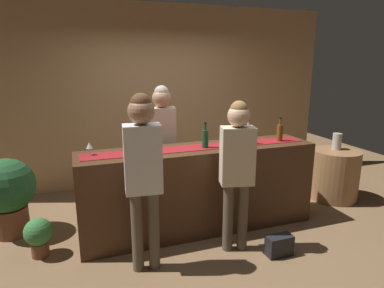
{
  "coord_description": "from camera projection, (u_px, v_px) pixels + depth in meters",
  "views": [
    {
      "loc": [
        -1.35,
        -3.52,
        1.99
      ],
      "look_at": [
        -0.09,
        0.0,
        1.07
      ],
      "focal_mm": 31.24,
      "sensor_mm": 36.0,
      "label": 1
    }
  ],
  "objects": [
    {
      "name": "wine_glass_mid_counter",
      "position": [
        151.0,
        143.0,
        3.66
      ],
      "size": [
        0.07,
        0.07,
        0.14
      ],
      "color": "silver",
      "rests_on": "bar_counter"
    },
    {
      "name": "potted_plant_small",
      "position": [
        39.0,
        235.0,
        3.48
      ],
      "size": [
        0.29,
        0.29,
        0.42
      ],
      "color": "brown",
      "rests_on": "ground"
    },
    {
      "name": "handbag",
      "position": [
        279.0,
        245.0,
        3.52
      ],
      "size": [
        0.28,
        0.14,
        0.22
      ],
      "primitive_type": "cube",
      "color": "black",
      "rests_on": "ground"
    },
    {
      "name": "wine_bottle_amber",
      "position": [
        280.0,
        132.0,
        4.18
      ],
      "size": [
        0.07,
        0.07,
        0.3
      ],
      "color": "brown",
      "rests_on": "bar_counter"
    },
    {
      "name": "round_side_table",
      "position": [
        335.0,
        175.0,
        4.95
      ],
      "size": [
        0.68,
        0.68,
        0.74
      ],
      "primitive_type": "cylinder",
      "color": "#996B42",
      "rests_on": "ground"
    },
    {
      "name": "wine_bottle_clear",
      "position": [
        248.0,
        135.0,
        4.03
      ],
      "size": [
        0.07,
        0.07,
        0.3
      ],
      "color": "#B2C6C1",
      "rests_on": "bar_counter"
    },
    {
      "name": "customer_sipping",
      "position": [
        237.0,
        162.0,
        3.43
      ],
      "size": [
        0.38,
        0.28,
        1.63
      ],
      "rotation": [
        0.0,
        0.0,
        -0.25
      ],
      "color": "brown",
      "rests_on": "ground"
    },
    {
      "name": "wine_bottle_green",
      "position": [
        205.0,
        138.0,
        3.84
      ],
      "size": [
        0.07,
        0.07,
        0.3
      ],
      "color": "#194723",
      "rests_on": "bar_counter"
    },
    {
      "name": "counter_runner_cloth",
      "position": [
        200.0,
        147.0,
        3.89
      ],
      "size": [
        2.67,
        0.28,
        0.01
      ],
      "primitive_type": "cube",
      "color": "maroon",
      "rests_on": "bar_counter"
    },
    {
      "name": "back_wall",
      "position": [
        159.0,
        96.0,
        5.53
      ],
      "size": [
        6.0,
        0.12,
        2.9
      ],
      "primitive_type": "cube",
      "color": "tan",
      "rests_on": "ground"
    },
    {
      "name": "bartender",
      "position": [
        162.0,
        136.0,
        4.32
      ],
      "size": [
        0.37,
        0.25,
        1.71
      ],
      "rotation": [
        0.0,
        0.0,
        2.99
      ],
      "color": "#26262B",
      "rests_on": "ground"
    },
    {
      "name": "customer_browsing",
      "position": [
        143.0,
        165.0,
        3.06
      ],
      "size": [
        0.36,
        0.24,
        1.73
      ],
      "rotation": [
        0.0,
        0.0,
        -0.1
      ],
      "color": "brown",
      "rests_on": "ground"
    },
    {
      "name": "bar_counter",
      "position": [
        199.0,
        189.0,
        4.02
      ],
      "size": [
        2.81,
        0.6,
        1.02
      ],
      "primitive_type": "cube",
      "color": "#472B19",
      "rests_on": "ground"
    },
    {
      "name": "wine_glass_near_customer",
      "position": [
        89.0,
        146.0,
        3.53
      ],
      "size": [
        0.07,
        0.07,
        0.14
      ],
      "color": "silver",
      "rests_on": "bar_counter"
    },
    {
      "name": "vase_on_side_table",
      "position": [
        337.0,
        141.0,
        4.9
      ],
      "size": [
        0.13,
        0.13,
        0.24
      ],
      "primitive_type": "cylinder",
      "color": "#B7B2A8",
      "rests_on": "round_side_table"
    },
    {
      "name": "ground_plane",
      "position": [
        199.0,
        227.0,
        4.14
      ],
      "size": [
        10.0,
        10.0,
        0.0
      ],
      "primitive_type": "plane",
      "color": "brown"
    },
    {
      "name": "potted_plant_tall",
      "position": [
        7.0,
        192.0,
        3.86
      ],
      "size": [
        0.63,
        0.63,
        0.93
      ],
      "color": "brown",
      "rests_on": "ground"
    }
  ]
}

